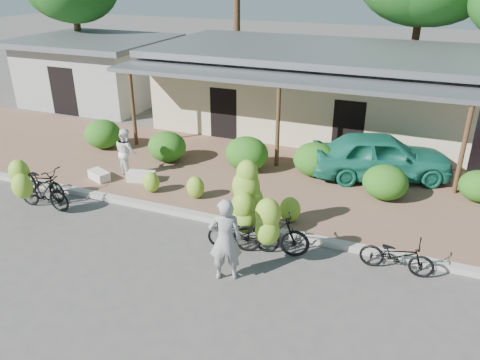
{
  "coord_description": "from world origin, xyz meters",
  "views": [
    {
      "loc": [
        4.32,
        -8.0,
        6.34
      ],
      "look_at": [
        0.16,
        2.35,
        1.2
      ],
      "focal_mm": 35.0,
      "sensor_mm": 36.0,
      "label": 1
    }
  ],
  "objects_px": {
    "bystander": "(126,152)",
    "bike_far_left": "(38,180)",
    "bike_center": "(245,213)",
    "sack_near": "(141,176)",
    "teal_van": "(381,156)",
    "bike_right": "(270,231)",
    "bike_left": "(39,191)",
    "vendor": "(225,240)",
    "sack_far": "(99,175)",
    "bike_far_right": "(397,255)"
  },
  "relations": [
    {
      "from": "bike_left",
      "to": "sack_near",
      "type": "bearing_deg",
      "value": -33.07
    },
    {
      "from": "bike_far_right",
      "to": "bike_right",
      "type": "bearing_deg",
      "value": 102.32
    },
    {
      "from": "bike_far_right",
      "to": "sack_far",
      "type": "height_order",
      "value": "bike_far_right"
    },
    {
      "from": "bike_left",
      "to": "bike_right",
      "type": "relative_size",
      "value": 0.91
    },
    {
      "from": "bike_far_right",
      "to": "sack_near",
      "type": "distance_m",
      "value": 8.11
    },
    {
      "from": "bike_far_left",
      "to": "bike_center",
      "type": "bearing_deg",
      "value": -81.95
    },
    {
      "from": "bike_far_left",
      "to": "bike_center",
      "type": "xyz_separation_m",
      "value": [
        6.56,
        -0.06,
        0.28
      ]
    },
    {
      "from": "bike_right",
      "to": "bike_far_right",
      "type": "xyz_separation_m",
      "value": [
        2.82,
        0.56,
        -0.31
      ]
    },
    {
      "from": "bike_far_right",
      "to": "bystander",
      "type": "bearing_deg",
      "value": 77.22
    },
    {
      "from": "bike_far_left",
      "to": "bike_far_right",
      "type": "relative_size",
      "value": 1.19
    },
    {
      "from": "bike_far_right",
      "to": "vendor",
      "type": "xyz_separation_m",
      "value": [
        -3.47,
        -1.64,
        0.55
      ]
    },
    {
      "from": "sack_far",
      "to": "bike_far_right",
      "type": "bearing_deg",
      "value": -8.82
    },
    {
      "from": "bike_far_left",
      "to": "bike_right",
      "type": "relative_size",
      "value": 1.01
    },
    {
      "from": "sack_far",
      "to": "bystander",
      "type": "relative_size",
      "value": 0.48
    },
    {
      "from": "bike_left",
      "to": "sack_far",
      "type": "relative_size",
      "value": 2.32
    },
    {
      "from": "bike_far_right",
      "to": "teal_van",
      "type": "height_order",
      "value": "teal_van"
    },
    {
      "from": "bike_center",
      "to": "bike_far_right",
      "type": "height_order",
      "value": "bike_center"
    },
    {
      "from": "bike_left",
      "to": "bystander",
      "type": "relative_size",
      "value": 1.12
    },
    {
      "from": "bike_far_left",
      "to": "bike_left",
      "type": "bearing_deg",
      "value": -126.35
    },
    {
      "from": "sack_near",
      "to": "teal_van",
      "type": "xyz_separation_m",
      "value": [
        6.94,
        3.09,
        0.59
      ]
    },
    {
      "from": "bike_far_right",
      "to": "bystander",
      "type": "distance_m",
      "value": 8.85
    },
    {
      "from": "bike_left",
      "to": "bike_far_right",
      "type": "relative_size",
      "value": 1.06
    },
    {
      "from": "bike_far_right",
      "to": "sack_near",
      "type": "height_order",
      "value": "bike_far_right"
    },
    {
      "from": "bike_right",
      "to": "sack_far",
      "type": "distance_m",
      "value": 6.7
    },
    {
      "from": "vendor",
      "to": "teal_van",
      "type": "distance_m",
      "value": 7.04
    },
    {
      "from": "vendor",
      "to": "bike_far_left",
      "type": "bearing_deg",
      "value": -37.06
    },
    {
      "from": "bystander",
      "to": "sack_far",
      "type": "bearing_deg",
      "value": 79.95
    },
    {
      "from": "bike_far_right",
      "to": "vendor",
      "type": "relative_size",
      "value": 0.84
    },
    {
      "from": "bike_right",
      "to": "bystander",
      "type": "xyz_separation_m",
      "value": [
        -5.76,
        2.68,
        0.16
      ]
    },
    {
      "from": "teal_van",
      "to": "bystander",
      "type": "bearing_deg",
      "value": 90.9
    },
    {
      "from": "bike_center",
      "to": "bike_far_right",
      "type": "xyz_separation_m",
      "value": [
        3.58,
        0.18,
        -0.44
      ]
    },
    {
      "from": "bike_far_left",
      "to": "bike_right",
      "type": "xyz_separation_m",
      "value": [
        7.32,
        -0.44,
        0.15
      ]
    },
    {
      "from": "bystander",
      "to": "bike_far_left",
      "type": "bearing_deg",
      "value": 86.68
    },
    {
      "from": "bike_far_left",
      "to": "bystander",
      "type": "relative_size",
      "value": 1.26
    },
    {
      "from": "sack_far",
      "to": "bike_far_left",
      "type": "bearing_deg",
      "value": -121.37
    },
    {
      "from": "bike_right",
      "to": "bystander",
      "type": "relative_size",
      "value": 1.24
    },
    {
      "from": "bike_right",
      "to": "vendor",
      "type": "distance_m",
      "value": 1.29
    },
    {
      "from": "teal_van",
      "to": "sack_far",
      "type": "bearing_deg",
      "value": 93.72
    },
    {
      "from": "bike_right",
      "to": "vendor",
      "type": "bearing_deg",
      "value": 138.21
    },
    {
      "from": "bike_left",
      "to": "vendor",
      "type": "relative_size",
      "value": 0.89
    },
    {
      "from": "bike_center",
      "to": "bike_far_right",
      "type": "distance_m",
      "value": 3.62
    },
    {
      "from": "bike_far_left",
      "to": "vendor",
      "type": "relative_size",
      "value": 1.0
    },
    {
      "from": "bystander",
      "to": "bike_center",
      "type": "bearing_deg",
      "value": -173.22
    },
    {
      "from": "bike_left",
      "to": "sack_far",
      "type": "xyz_separation_m",
      "value": [
        0.34,
        2.14,
        -0.35
      ]
    },
    {
      "from": "bike_center",
      "to": "sack_far",
      "type": "height_order",
      "value": "bike_center"
    },
    {
      "from": "teal_van",
      "to": "bike_far_right",
      "type": "bearing_deg",
      "value": 171.74
    },
    {
      "from": "bike_left",
      "to": "vendor",
      "type": "height_order",
      "value": "vendor"
    },
    {
      "from": "teal_van",
      "to": "bike_right",
      "type": "bearing_deg",
      "value": 141.99
    },
    {
      "from": "sack_near",
      "to": "sack_far",
      "type": "xyz_separation_m",
      "value": [
        -1.3,
        -0.41,
        -0.01
      ]
    },
    {
      "from": "bike_far_left",
      "to": "vendor",
      "type": "height_order",
      "value": "vendor"
    }
  ]
}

